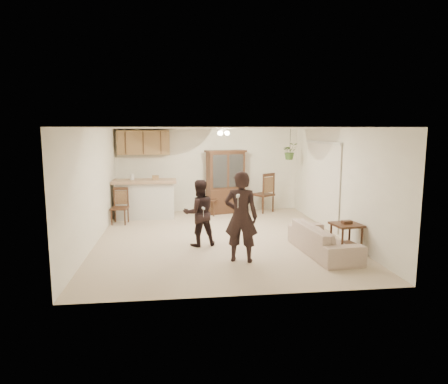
{
  "coord_description": "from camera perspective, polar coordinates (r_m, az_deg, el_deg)",
  "views": [
    {
      "loc": [
        -0.98,
        -8.84,
        2.46
      ],
      "look_at": [
        0.14,
        0.4,
        1.01
      ],
      "focal_mm": 32.0,
      "sensor_mm": 36.0,
      "label": 1
    }
  ],
  "objects": [
    {
      "name": "wall_right",
      "position": [
        9.67,
        15.84,
        1.33
      ],
      "size": [
        0.02,
        6.5,
        2.5
      ],
      "primitive_type": "cube",
      "color": "white",
      "rests_on": "ground"
    },
    {
      "name": "side_table",
      "position": [
        8.48,
        17.03,
        -6.23
      ],
      "size": [
        0.62,
        0.62,
        0.66
      ],
      "rotation": [
        0.0,
        0.0,
        0.15
      ],
      "color": "#372414",
      "rests_on": "floor"
    },
    {
      "name": "ceiling_fixture",
      "position": [
        10.11,
        -0.21,
        8.51
      ],
      "size": [
        0.36,
        0.36,
        0.2
      ],
      "primitive_type": null,
      "color": "beige",
      "rests_on": "ceiling"
    },
    {
      "name": "bar_top",
      "position": [
        11.31,
        -11.26,
        1.52
      ],
      "size": [
        1.75,
        0.7,
        0.08
      ],
      "primitive_type": "cube",
      "color": "#9D7A5E",
      "rests_on": "breakfast_bar"
    },
    {
      "name": "wall_back",
      "position": [
        12.19,
        -2.26,
        3.15
      ],
      "size": [
        5.5,
        0.02,
        2.5
      ],
      "primitive_type": "cube",
      "color": "white",
      "rests_on": "ground"
    },
    {
      "name": "ceiling",
      "position": [
        8.9,
        -0.59,
        9.11
      ],
      "size": [
        5.5,
        6.5,
        0.02
      ],
      "primitive_type": "cube",
      "color": "silver",
      "rests_on": "wall_back"
    },
    {
      "name": "adult",
      "position": [
        7.45,
        2.45,
        -3.24
      ],
      "size": [
        0.75,
        0.61,
        1.8
      ],
      "primitive_type": "imported",
      "rotation": [
        0.0,
        0.0,
        2.84
      ],
      "color": "black",
      "rests_on": "floor"
    },
    {
      "name": "chair_hutch_right",
      "position": [
        12.15,
        5.57,
        -1.26
      ],
      "size": [
        0.73,
        0.73,
        1.19
      ],
      "rotation": [
        0.0,
        0.0,
        3.73
      ],
      "color": "#372414",
      "rests_on": "floor"
    },
    {
      "name": "plant_cord",
      "position": [
        11.72,
        9.44,
        7.34
      ],
      "size": [
        0.01,
        0.01,
        0.65
      ],
      "primitive_type": "cylinder",
      "color": "black",
      "rests_on": "ceiling"
    },
    {
      "name": "hanging_plant",
      "position": [
        11.73,
        9.4,
        5.75
      ],
      "size": [
        0.43,
        0.37,
        0.48
      ],
      "primitive_type": "imported",
      "color": "#305020",
      "rests_on": "ceiling"
    },
    {
      "name": "chair_bar",
      "position": [
        10.91,
        -14.65,
        -3.03
      ],
      "size": [
        0.47,
        0.47,
        0.95
      ],
      "rotation": [
        0.0,
        0.0,
        -0.12
      ],
      "color": "#372414",
      "rests_on": "floor"
    },
    {
      "name": "wall_front",
      "position": [
        5.81,
        2.97,
        -3.18
      ],
      "size": [
        5.5,
        0.02,
        2.5
      ],
      "primitive_type": "cube",
      "color": "white",
      "rests_on": "ground"
    },
    {
      "name": "controller_adult",
      "position": [
        6.98,
        2.01,
        -0.56
      ],
      "size": [
        0.09,
        0.16,
        0.05
      ],
      "primitive_type": "cube",
      "rotation": [
        0.0,
        0.0,
        2.84
      ],
      "color": "white",
      "rests_on": "adult"
    },
    {
      "name": "controller_child",
      "position": [
        8.17,
        -2.97,
        -2.35
      ],
      "size": [
        0.06,
        0.13,
        0.04
      ],
      "primitive_type": "cube",
      "rotation": [
        0.0,
        0.0,
        3.35
      ],
      "color": "white",
      "rests_on": "child"
    },
    {
      "name": "wall_left",
      "position": [
        9.1,
        -18.06,
        0.77
      ],
      "size": [
        0.02,
        6.5,
        2.5
      ],
      "primitive_type": "cube",
      "color": "white",
      "rests_on": "ground"
    },
    {
      "name": "chair_hutch_left",
      "position": [
        11.69,
        -1.95,
        -1.92
      ],
      "size": [
        0.59,
        0.59,
        0.98
      ],
      "rotation": [
        0.0,
        0.0,
        -0.5
      ],
      "color": "#372414",
      "rests_on": "floor"
    },
    {
      "name": "china_hutch",
      "position": [
        11.88,
        0.22,
        1.42
      ],
      "size": [
        1.26,
        0.75,
        1.87
      ],
      "rotation": [
        0.0,
        0.0,
        0.26
      ],
      "color": "#372414",
      "rests_on": "floor"
    },
    {
      "name": "floor",
      "position": [
        9.23,
        -0.56,
        -6.6
      ],
      "size": [
        6.5,
        6.5,
        0.0
      ],
      "primitive_type": "plane",
      "color": "#C6B796",
      "rests_on": "ground"
    },
    {
      "name": "breakfast_bar",
      "position": [
        11.4,
        -11.18,
        -1.22
      ],
      "size": [
        1.6,
        0.55,
        1.0
      ],
      "primitive_type": "cube",
      "color": "silver",
      "rests_on": "floor"
    },
    {
      "name": "sofa",
      "position": [
        8.28,
        14.04,
        -6.07
      ],
      "size": [
        0.89,
        1.93,
        0.73
      ],
      "primitive_type": "imported",
      "rotation": [
        0.0,
        0.0,
        1.65
      ],
      "color": "beige",
      "rests_on": "floor"
    },
    {
      "name": "child",
      "position": [
        8.52,
        -3.57,
        -3.25
      ],
      "size": [
        0.75,
        0.64,
        1.35
      ],
      "primitive_type": "imported",
      "rotation": [
        0.0,
        0.0,
        3.35
      ],
      "color": "black",
      "rests_on": "floor"
    },
    {
      "name": "vertical_blinds",
      "position": [
        10.51,
        13.72,
        1.16
      ],
      "size": [
        0.06,
        2.3,
        2.1
      ],
      "primitive_type": null,
      "color": "silver",
      "rests_on": "wall_right"
    },
    {
      "name": "upper_cabinets",
      "position": [
        11.95,
        -11.4,
        6.95
      ],
      "size": [
        1.5,
        0.34,
        0.7
      ],
      "primitive_type": "cube",
      "color": "brown",
      "rests_on": "wall_back"
    }
  ]
}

